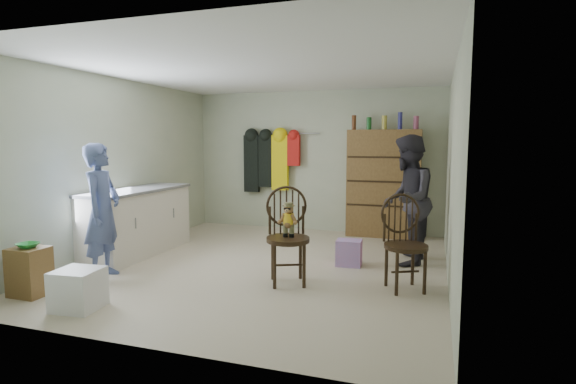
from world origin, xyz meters
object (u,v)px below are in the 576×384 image
(dresser, at_px, (384,183))
(counter, at_px, (138,221))
(chair_front, at_px, (288,229))
(chair_far, at_px, (404,239))

(dresser, bearing_deg, counter, -144.31)
(counter, bearing_deg, dresser, 35.69)
(chair_front, relative_size, chair_far, 1.06)
(counter, xyz_separation_m, chair_front, (2.45, -0.58, 0.15))
(chair_front, distance_m, chair_far, 1.29)
(chair_far, bearing_deg, chair_front, 162.67)
(counter, distance_m, dresser, 3.96)
(chair_front, relative_size, dresser, 0.53)
(counter, distance_m, chair_far, 3.74)
(chair_front, bearing_deg, dresser, 51.80)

